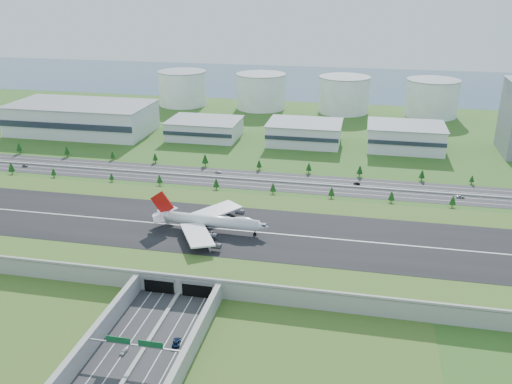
% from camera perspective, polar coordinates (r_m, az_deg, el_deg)
% --- Properties ---
extents(ground, '(1200.00, 1200.00, 0.00)m').
position_cam_1_polar(ground, '(279.35, -4.76, -5.32)').
color(ground, '#294F18').
rests_on(ground, ground).
extents(airfield_deck, '(520.00, 100.00, 9.20)m').
position_cam_1_polar(airfield_deck, '(277.45, -4.79, -4.56)').
color(airfield_deck, '#979792').
rests_on(airfield_deck, ground).
extents(underpass_road, '(38.80, 120.40, 8.00)m').
position_cam_1_polar(underpass_road, '(199.01, -13.10, -17.05)').
color(underpass_road, '#28282B').
rests_on(underpass_road, ground).
extents(sign_gantry_near, '(38.70, 0.70, 9.80)m').
position_cam_1_polar(sign_gantry_near, '(199.99, -12.66, -15.51)').
color(sign_gantry_near, gray).
rests_on(sign_gantry_near, ground).
extents(north_expressway, '(560.00, 36.00, 0.12)m').
position_cam_1_polar(north_expressway, '(363.88, -0.62, 1.30)').
color(north_expressway, '#28282B').
rests_on(north_expressway, ground).
extents(tree_row, '(504.83, 48.61, 8.37)m').
position_cam_1_polar(tree_row, '(361.54, 0.95, 1.93)').
color(tree_row, '#3D2819').
rests_on(tree_row, ground).
extents(hangar_west, '(120.00, 60.00, 25.00)m').
position_cam_1_polar(hangar_west, '(501.22, -17.85, 7.41)').
color(hangar_west, silver).
rests_on(hangar_west, ground).
extents(hangar_mid_a, '(58.00, 42.00, 15.00)m').
position_cam_1_polar(hangar_mid_a, '(464.06, -5.42, 6.64)').
color(hangar_mid_a, silver).
rests_on(hangar_mid_a, ground).
extents(hangar_mid_b, '(58.00, 42.00, 17.00)m').
position_cam_1_polar(hangar_mid_b, '(446.97, 5.12, 6.21)').
color(hangar_mid_b, silver).
rests_on(hangar_mid_b, ground).
extents(hangar_mid_c, '(58.00, 42.00, 19.00)m').
position_cam_1_polar(hangar_mid_c, '(445.33, 15.45, 5.59)').
color(hangar_mid_c, silver).
rests_on(hangar_mid_c, ground).
extents(fuel_tank_a, '(50.00, 50.00, 35.00)m').
position_cam_1_polar(fuel_tank_a, '(591.53, -7.73, 10.76)').
color(fuel_tank_a, silver).
rests_on(fuel_tank_a, ground).
extents(fuel_tank_b, '(50.00, 50.00, 35.00)m').
position_cam_1_polar(fuel_tank_b, '(569.54, 0.52, 10.54)').
color(fuel_tank_b, silver).
rests_on(fuel_tank_b, ground).
extents(fuel_tank_c, '(50.00, 50.00, 35.00)m').
position_cam_1_polar(fuel_tank_c, '(559.72, 9.23, 10.07)').
color(fuel_tank_c, silver).
rests_on(fuel_tank_c, ground).
extents(fuel_tank_d, '(50.00, 50.00, 35.00)m').
position_cam_1_polar(fuel_tank_d, '(562.72, 18.00, 9.37)').
color(fuel_tank_d, silver).
rests_on(fuel_tank_d, ground).
extents(bay_water, '(1200.00, 260.00, 0.06)m').
position_cam_1_polar(bay_water, '(733.22, 5.88, 11.51)').
color(bay_water, '#374F69').
rests_on(bay_water, ground).
extents(boeing_747, '(61.79, 58.32, 19.09)m').
position_cam_1_polar(boeing_747, '(271.26, -4.88, -3.02)').
color(boeing_747, white).
rests_on(boeing_747, airfield_deck).
extents(car_0, '(2.15, 4.27, 1.39)m').
position_cam_1_polar(car_0, '(208.70, -13.73, -15.96)').
color(car_0, silver).
rests_on(car_0, ground).
extents(car_2, '(3.78, 6.53, 1.71)m').
position_cam_1_polar(car_2, '(209.07, -8.36, -15.37)').
color(car_2, '#0B1A39').
rests_on(car_2, ground).
extents(car_4, '(5.07, 3.36, 1.60)m').
position_cam_1_polar(car_4, '(423.39, -23.15, 2.58)').
color(car_4, slate).
rests_on(car_4, ground).
extents(car_5, '(4.50, 2.89, 1.40)m').
position_cam_1_polar(car_5, '(361.23, 10.57, 0.89)').
color(car_5, black).
rests_on(car_5, ground).
extents(car_6, '(5.28, 2.63, 1.44)m').
position_cam_1_polar(car_6, '(356.69, 20.71, -0.45)').
color(car_6, silver).
rests_on(car_6, ground).
extents(car_7, '(5.30, 3.72, 1.42)m').
position_cam_1_polar(car_7, '(378.00, -4.05, 2.15)').
color(car_7, silver).
rests_on(car_7, ground).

